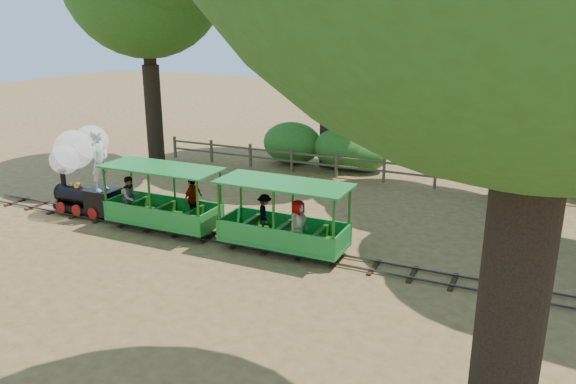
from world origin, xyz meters
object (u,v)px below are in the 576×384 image
at_px(carriage_front, 162,204).
at_px(locomotive, 81,164).
at_px(fence, 360,165).
at_px(carriage_rear, 283,225).

bearing_deg(carriage_front, locomotive, 178.67).
bearing_deg(fence, carriage_front, -114.51).
bearing_deg(carriage_front, carriage_rear, 0.23).
relative_size(locomotive, carriage_front, 0.84).
xyz_separation_m(locomotive, fence, (6.82, 7.94, -1.16)).
bearing_deg(fence, locomotive, -130.68).
height_order(carriage_front, fence, carriage_front).
distance_m(carriage_front, fence, 8.81).
bearing_deg(carriage_rear, fence, 92.79).
distance_m(locomotive, fence, 10.53).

